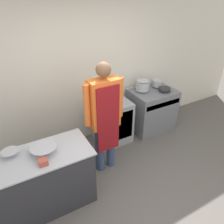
{
  "coord_description": "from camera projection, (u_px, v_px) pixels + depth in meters",
  "views": [
    {
      "loc": [
        -1.27,
        -1.41,
        2.7
      ],
      "look_at": [
        0.12,
        1.1,
        1.01
      ],
      "focal_mm": 35.0,
      "sensor_mm": 36.0,
      "label": 1
    }
  ],
  "objects": [
    {
      "name": "small_bowl",
      "position": [
        10.0,
        153.0,
        2.66
      ],
      "size": [
        0.21,
        0.21,
        0.07
      ],
      "color": "#B2B5BC",
      "rests_on": "prep_counter"
    },
    {
      "name": "prep_counter",
      "position": [
        41.0,
        182.0,
        2.88
      ],
      "size": [
        1.37,
        0.63,
        0.88
      ],
      "color": "#2D2D33",
      "rests_on": "ground_plane"
    },
    {
      "name": "sauce_pot",
      "position": [
        157.0,
        83.0,
        4.43
      ],
      "size": [
        0.19,
        0.19,
        0.13
      ],
      "color": "#B2B5BC",
      "rests_on": "stove"
    },
    {
      "name": "stove",
      "position": [
        152.0,
        110.0,
        4.53
      ],
      "size": [
        0.87,
        0.65,
        0.89
      ],
      "color": "slate",
      "rests_on": "ground_plane"
    },
    {
      "name": "stock_pot",
      "position": [
        143.0,
        85.0,
        4.25
      ],
      "size": [
        0.27,
        0.27,
        0.22
      ],
      "color": "#B2B5BC",
      "rests_on": "stove"
    },
    {
      "name": "wall_back",
      "position": [
        80.0,
        73.0,
        3.8
      ],
      "size": [
        8.0,
        0.05,
        2.7
      ],
      "color": "silver",
      "rests_on": "ground_plane"
    },
    {
      "name": "mixing_bowl",
      "position": [
        44.0,
        150.0,
        2.69
      ],
      "size": [
        0.32,
        0.32,
        0.09
      ],
      "color": "#B2B5BC",
      "rests_on": "prep_counter"
    },
    {
      "name": "fridge_unit",
      "position": [
        112.0,
        121.0,
        4.2
      ],
      "size": [
        0.63,
        0.6,
        0.83
      ],
      "color": "#93999E",
      "rests_on": "ground_plane"
    },
    {
      "name": "saute_pan",
      "position": [
        165.0,
        89.0,
        4.28
      ],
      "size": [
        0.23,
        0.23,
        0.05
      ],
      "color": "#262628",
      "rests_on": "stove"
    },
    {
      "name": "ground_plane",
      "position": [
        143.0,
        214.0,
        2.97
      ],
      "size": [
        14.0,
        14.0,
        0.0
      ],
      "primitive_type": "plane",
      "color": "#5B5651"
    },
    {
      "name": "plastic_tub",
      "position": [
        43.0,
        162.0,
        2.52
      ],
      "size": [
        0.1,
        0.1,
        0.08
      ],
      "color": "#B24C3F",
      "rests_on": "prep_counter"
    },
    {
      "name": "person_cook",
      "position": [
        105.0,
        114.0,
        3.21
      ],
      "size": [
        0.62,
        0.24,
        1.83
      ],
      "color": "#38476B",
      "rests_on": "ground_plane"
    }
  ]
}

